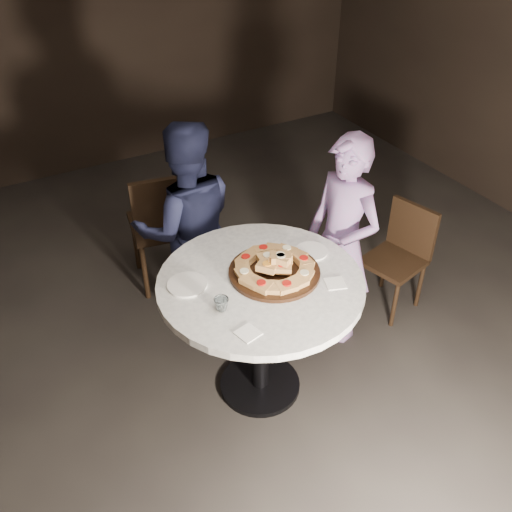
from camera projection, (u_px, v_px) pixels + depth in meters
The scene contains 13 objects.
floor at pixel (270, 386), 3.58m from camera, with size 7.00×7.00×0.00m, color black.
table at pixel (260, 302), 3.17m from camera, with size 1.32×1.32×0.85m.
serving_board at pixel (274, 272), 3.12m from camera, with size 0.50×0.50×0.02m, color black.
focaccia_pile at pixel (275, 265), 3.09m from camera, with size 0.46×0.44×0.12m.
plate_left at pixel (187, 285), 3.04m from camera, with size 0.22×0.22×0.01m, color white.
plate_right at pixel (311, 251), 3.29m from camera, with size 0.19×0.19×0.01m, color white.
water_glass at pixel (221, 304), 2.86m from camera, with size 0.08×0.08×0.07m, color silver.
napkin_near at pixel (248, 333), 2.74m from camera, with size 0.10×0.10×0.01m, color white.
napkin_far at pixel (335, 283), 3.05m from camera, with size 0.10×0.10×0.01m, color white.
chair_far at pixel (164, 223), 4.07m from camera, with size 0.53×0.55×0.98m.
chair_right at pixel (401, 250), 3.99m from camera, with size 0.46×0.45×0.78m.
diner_navy at pixel (187, 228), 3.71m from camera, with size 0.71×0.55×1.47m, color black.
diner_teal at pixel (342, 243), 3.60m from camera, with size 0.52×0.34×1.44m, color #7E649B.
Camera 1 is at (-1.26, -2.06, 2.77)m, focal length 40.00 mm.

